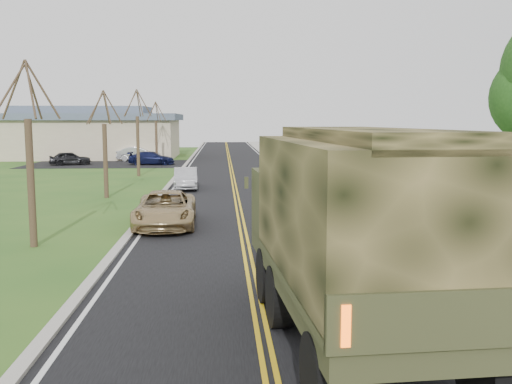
{
  "coord_description": "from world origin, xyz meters",
  "views": [
    {
      "loc": [
        -0.76,
        -8.87,
        4.16
      ],
      "look_at": [
        0.35,
        9.74,
        1.8
      ],
      "focal_mm": 40.0,
      "sensor_mm": 36.0,
      "label": 1
    }
  ],
  "objects": [
    {
      "name": "ground",
      "position": [
        0.0,
        0.0,
        0.0
      ],
      "size": [
        160.0,
        160.0,
        0.0
      ],
      "primitive_type": "plane",
      "color": "#29531B",
      "rests_on": "ground"
    },
    {
      "name": "road",
      "position": [
        0.0,
        40.0,
        0.01
      ],
      "size": [
        8.0,
        120.0,
        0.01
      ],
      "primitive_type": "cube",
      "color": "black",
      "rests_on": "ground"
    },
    {
      "name": "curb_right",
      "position": [
        4.15,
        40.0,
        0.06
      ],
      "size": [
        0.3,
        120.0,
        0.12
      ],
      "primitive_type": "cube",
      "color": "#9E998E",
      "rests_on": "ground"
    },
    {
      "name": "sidewalk_right",
      "position": [
        5.9,
        40.0,
        0.05
      ],
      "size": [
        3.2,
        120.0,
        0.1
      ],
      "primitive_type": "cube",
      "color": "#9E998E",
      "rests_on": "ground"
    },
    {
      "name": "curb_left",
      "position": [
        -4.15,
        40.0,
        0.05
      ],
      "size": [
        0.3,
        120.0,
        0.1
      ],
      "primitive_type": "cube",
      "color": "#9E998E",
      "rests_on": "ground"
    },
    {
      "name": "bare_tree_a",
      "position": [
        -7.0,
        10.0,
        2.63
      ],
      "size": [
        1.93,
        2.26,
        6.08
      ],
      "color": "#38281C",
      "rests_on": "ground"
    },
    {
      "name": "bare_tree_b",
      "position": [
        -7.0,
        22.0,
        2.48
      ],
      "size": [
        1.83,
        2.14,
        5.73
      ],
      "color": "#38281C",
      "rests_on": "ground"
    },
    {
      "name": "bare_tree_c",
      "position": [
        -7.0,
        34.0,
        2.78
      ],
      "size": [
        2.04,
        2.39,
        6.42
      ],
      "color": "#38281C",
      "rests_on": "ground"
    },
    {
      "name": "bare_tree_d",
      "position": [
        -7.0,
        46.0,
        2.55
      ],
      "size": [
        1.88,
        2.2,
        5.91
      ],
      "color": "#38281C",
      "rests_on": "ground"
    },
    {
      "name": "commercial_building",
      "position": [
        -15.98,
        55.97,
        2.69
      ],
      "size": [
        25.5,
        21.5,
        5.65
      ],
      "color": "tan",
      "rests_on": "ground"
    },
    {
      "name": "military_truck",
      "position": [
        1.62,
        1.34,
        2.3
      ],
      "size": [
        3.3,
        8.21,
        4.01
      ],
      "rotation": [
        0.0,
        0.0,
        0.06
      ],
      "color": "black",
      "rests_on": "ground"
    },
    {
      "name": "suv_champagne",
      "position": [
        -3.0,
        13.34,
        0.69
      ],
      "size": [
        2.44,
        5.05,
        1.38
      ],
      "primitive_type": "imported",
      "rotation": [
        0.0,
        0.0,
        0.03
      ],
      "color": "tan",
      "rests_on": "ground"
    },
    {
      "name": "sedan_silver",
      "position": [
        -2.98,
        25.7,
        0.64
      ],
      "size": [
        1.59,
        3.98,
        1.29
      ],
      "primitive_type": "imported",
      "rotation": [
        0.0,
        0.0,
        0.06
      ],
      "color": "silver",
      "rests_on": "ground"
    },
    {
      "name": "lot_car_dark",
      "position": [
        -14.88,
        44.93,
        0.63
      ],
      "size": [
        4.0,
        2.49,
        1.27
      ],
      "primitive_type": "imported",
      "rotation": [
        0.0,
        0.0,
        1.86
      ],
      "color": "black",
      "rests_on": "ground"
    },
    {
      "name": "lot_car_silver",
      "position": [
        -9.21,
        50.0,
        0.73
      ],
      "size": [
        4.61,
        2.07,
        1.47
      ],
      "primitive_type": "imported",
      "rotation": [
        0.0,
        0.0,
        1.45
      ],
      "color": "silver",
      "rests_on": "ground"
    },
    {
      "name": "lot_car_navy",
      "position": [
        -7.36,
        44.9,
        0.62
      ],
      "size": [
        4.35,
        1.93,
        1.24
      ],
      "primitive_type": "imported",
      "rotation": [
        0.0,
        0.0,
        1.53
      ],
      "color": "#0E1234",
      "rests_on": "ground"
    }
  ]
}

